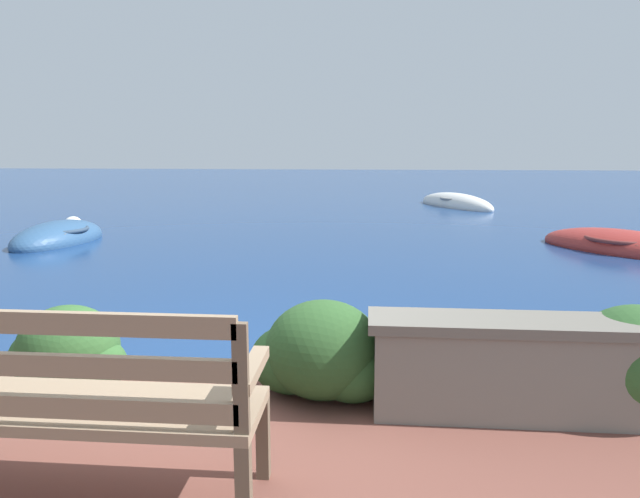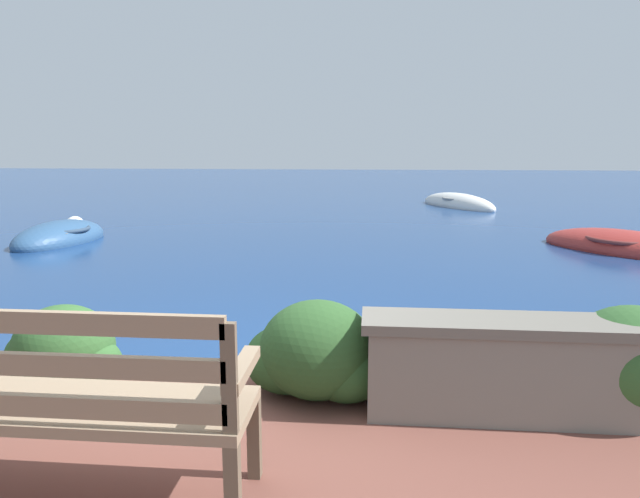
# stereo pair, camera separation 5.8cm
# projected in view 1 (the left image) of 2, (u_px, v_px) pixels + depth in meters

# --- Properties ---
(ground_plane) EXTENTS (80.00, 80.00, 0.00)m
(ground_plane) POSITION_uv_depth(u_px,v_px,m) (224.00, 399.00, 4.06)
(ground_plane) COLOR navy
(park_bench) EXTENTS (1.56, 0.48, 0.93)m
(park_bench) POSITION_uv_depth(u_px,v_px,m) (80.00, 400.00, 2.44)
(park_bench) COLOR brown
(park_bench) RESTS_ON patio_terrace
(stone_wall) EXTENTS (1.71, 0.39, 0.59)m
(stone_wall) POSITION_uv_depth(u_px,v_px,m) (516.00, 367.00, 3.29)
(stone_wall) COLOR slate
(stone_wall) RESTS_ON patio_terrace
(hedge_clump_left) EXTENTS (0.81, 0.58, 0.55)m
(hedge_clump_left) POSITION_uv_depth(u_px,v_px,m) (68.00, 353.00, 3.69)
(hedge_clump_left) COLOR #2D5628
(hedge_clump_left) RESTS_ON patio_terrace
(hedge_clump_centre) EXTENTS (0.91, 0.66, 0.62)m
(hedge_clump_centre) POSITION_uv_depth(u_px,v_px,m) (321.00, 355.00, 3.56)
(hedge_clump_centre) COLOR #284C23
(hedge_clump_centre) RESTS_ON patio_terrace
(hedge_clump_right) EXTENTS (0.95, 0.68, 0.65)m
(hedge_clump_right) POSITION_uv_depth(u_px,v_px,m) (635.00, 366.00, 3.36)
(hedge_clump_right) COLOR #2D5628
(hedge_clump_right) RESTS_ON patio_terrace
(rowboat_nearest) EXTENTS (1.34, 2.39, 0.71)m
(rowboat_nearest) POSITION_uv_depth(u_px,v_px,m) (59.00, 239.00, 10.64)
(rowboat_nearest) COLOR #2D517A
(rowboat_nearest) RESTS_ON ground_plane
(rowboat_mid) EXTENTS (2.84, 2.97, 0.62)m
(rowboat_mid) POSITION_uv_depth(u_px,v_px,m) (622.00, 247.00, 9.82)
(rowboat_mid) COLOR #9E2D28
(rowboat_mid) RESTS_ON ground_plane
(rowboat_far) EXTENTS (2.33, 3.26, 0.71)m
(rowboat_far) POSITION_uv_depth(u_px,v_px,m) (456.00, 205.00, 16.89)
(rowboat_far) COLOR silver
(rowboat_far) RESTS_ON ground_plane
(mooring_buoy) EXTENTS (0.44, 0.44, 0.40)m
(mooring_buoy) POSITION_uv_depth(u_px,v_px,m) (73.00, 225.00, 12.41)
(mooring_buoy) COLOR white
(mooring_buoy) RESTS_ON ground_plane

